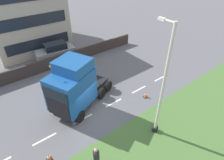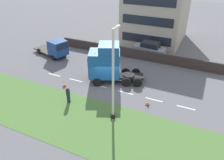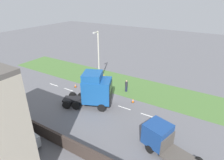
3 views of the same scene
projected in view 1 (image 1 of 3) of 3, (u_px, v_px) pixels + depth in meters
name	position (u px, v px, depth m)	size (l,w,h in m)	color
ground_plane	(92.00, 114.00, 15.69)	(120.00, 120.00, 0.00)	slate
lane_markings	(99.00, 111.00, 16.04)	(0.16, 17.80, 0.00)	white
boundary_wall	(48.00, 64.00, 21.11)	(0.25, 24.00, 1.40)	#382D28
building_block	(19.00, 10.00, 24.87)	(11.00, 9.09, 10.66)	#B7AD99
lorry_cab	(74.00, 87.00, 14.99)	(4.79, 6.54, 4.75)	black
parked_car	(56.00, 52.00, 22.93)	(2.32, 4.77, 2.16)	#9EA3A8
lamp_post	(162.00, 91.00, 12.14)	(1.34, 0.44, 8.36)	black
pedestrian	(96.00, 158.00, 11.40)	(0.39, 0.39, 1.82)	#1E233D
traffic_cone_lead	(146.00, 95.00, 17.36)	(0.36, 0.36, 0.58)	black
traffic_cone_trailing	(49.00, 157.00, 12.13)	(0.36, 0.36, 0.58)	black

